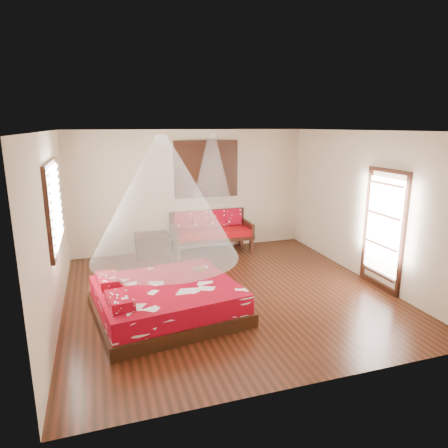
{
  "coord_description": "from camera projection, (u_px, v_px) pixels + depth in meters",
  "views": [
    {
      "loc": [
        -2.07,
        -6.25,
        2.88
      ],
      "look_at": [
        0.07,
        0.42,
        1.15
      ],
      "focal_mm": 32.0,
      "sensor_mm": 36.0,
      "label": 1
    }
  ],
  "objects": [
    {
      "name": "glazed_door",
      "position": [
        383.0,
        231.0,
        7.08
      ],
      "size": [
        0.08,
        1.02,
        2.16
      ],
      "color": "black",
      "rests_on": "floor"
    },
    {
      "name": "mosquito_net_main",
      "position": [
        164.0,
        198.0,
        5.81
      ],
      "size": [
        2.21,
        2.21,
        1.8
      ],
      "primitive_type": "cone",
      "color": "white",
      "rests_on": "ceiling"
    },
    {
      "name": "storage_chest",
      "position": [
        152.0,
        245.0,
        8.99
      ],
      "size": [
        0.76,
        0.55,
        0.52
      ],
      "rotation": [
        0.0,
        0.0,
        -0.01
      ],
      "color": "black",
      "rests_on": "floor"
    },
    {
      "name": "shutter_panel",
      "position": [
        206.0,
        169.0,
        9.25
      ],
      "size": [
        1.52,
        0.06,
        1.32
      ],
      "color": "black",
      "rests_on": "wall_back"
    },
    {
      "name": "mosquito_net_daybed",
      "position": [
        212.0,
        167.0,
        8.8
      ],
      "size": [
        0.87,
        0.87,
        1.5
      ],
      "primitive_type": "cone",
      "color": "white",
      "rests_on": "ceiling"
    },
    {
      "name": "room",
      "position": [
        228.0,
        216.0,
        6.75
      ],
      "size": [
        5.54,
        5.54,
        2.84
      ],
      "color": "black",
      "rests_on": "ground"
    },
    {
      "name": "window_left",
      "position": [
        55.0,
        206.0,
        6.06
      ],
      "size": [
        0.1,
        1.74,
        1.34
      ],
      "color": "black",
      "rests_on": "wall_left"
    },
    {
      "name": "daybed",
      "position": [
        211.0,
        230.0,
        9.27
      ],
      "size": [
        1.83,
        0.81,
        0.95
      ],
      "color": "black",
      "rests_on": "floor"
    },
    {
      "name": "wine_tray",
      "position": [
        199.0,
        266.0,
        6.77
      ],
      "size": [
        0.26,
        0.26,
        0.21
      ],
      "rotation": [
        0.0,
        0.0,
        0.39
      ],
      "color": "brown",
      "rests_on": "bed"
    },
    {
      "name": "bed",
      "position": [
        166.0,
        300.0,
        6.18
      ],
      "size": [
        2.4,
        2.23,
        0.64
      ],
      "rotation": [
        0.0,
        0.0,
        0.15
      ],
      "color": "black",
      "rests_on": "floor"
    }
  ]
}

